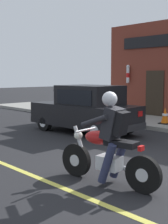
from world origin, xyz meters
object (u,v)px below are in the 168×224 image
(traffic_cone, at_px, (165,116))
(trash_bin, at_px, (92,105))
(car_hatchback, at_px, (86,110))
(motorcycle_with_rider, at_px, (108,146))

(traffic_cone, bearing_deg, trash_bin, 96.41)
(car_hatchback, relative_size, traffic_cone, 6.39)
(traffic_cone, bearing_deg, motorcycle_with_rider, -156.47)
(motorcycle_with_rider, xyz_separation_m, trash_bin, (5.53, 5.92, -0.04))
(motorcycle_with_rider, distance_m, traffic_cone, 6.44)
(motorcycle_with_rider, relative_size, trash_bin, 2.06)
(car_hatchback, relative_size, trash_bin, 3.91)
(motorcycle_with_rider, bearing_deg, traffic_cone, 23.53)
(motorcycle_with_rider, height_order, car_hatchback, motorcycle_with_rider)
(car_hatchback, xyz_separation_m, traffic_cone, (2.77, -1.27, -0.33))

